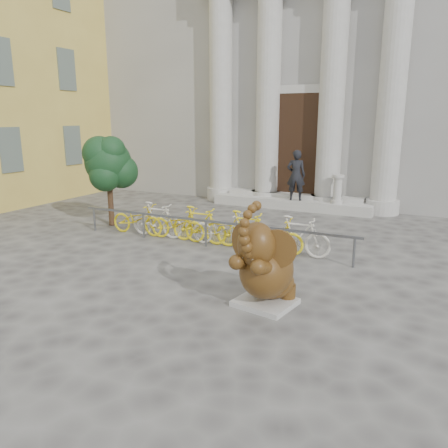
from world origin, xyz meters
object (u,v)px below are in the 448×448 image
at_px(elephant_statue, 265,268).
at_px(pedestrian, 296,175).
at_px(bike_rack, 210,226).
at_px(tree, 109,164).

relative_size(elephant_statue, pedestrian, 1.07).
bearing_deg(pedestrian, elephant_statue, 89.31).
xyz_separation_m(bike_rack, pedestrian, (0.72, 5.39, 0.78)).
bearing_deg(bike_rack, tree, 172.26).
distance_m(bike_rack, pedestrian, 5.49).
distance_m(elephant_statue, pedestrian, 8.74).
xyz_separation_m(elephant_statue, bike_rack, (-2.74, 3.09, -0.21)).
relative_size(elephant_statue, bike_rack, 0.25).
bearing_deg(elephant_statue, pedestrian, 113.88).
xyz_separation_m(elephant_statue, tree, (-6.51, 3.60, 1.23)).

